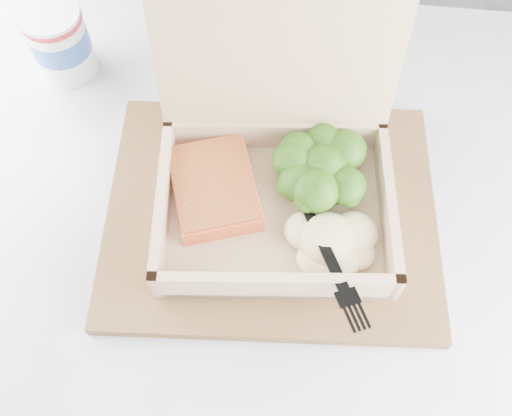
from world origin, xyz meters
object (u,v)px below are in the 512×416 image
at_px(cafe_table, 242,293).
at_px(paper_cup, 60,41).
at_px(serving_tray, 271,212).
at_px(takeout_container, 276,159).

distance_m(cafe_table, paper_cup, 0.40).
height_order(serving_tray, takeout_container, takeout_container).
distance_m(serving_tray, takeout_container, 0.07).
distance_m(serving_tray, paper_cup, 0.34).
height_order(serving_tray, paper_cup, paper_cup).
distance_m(cafe_table, takeout_container, 0.26).
bearing_deg(takeout_container, cafe_table, -127.96).
bearing_deg(takeout_container, serving_tray, -96.90).
bearing_deg(takeout_container, paper_cup, 144.83).
bearing_deg(paper_cup, cafe_table, -22.49).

